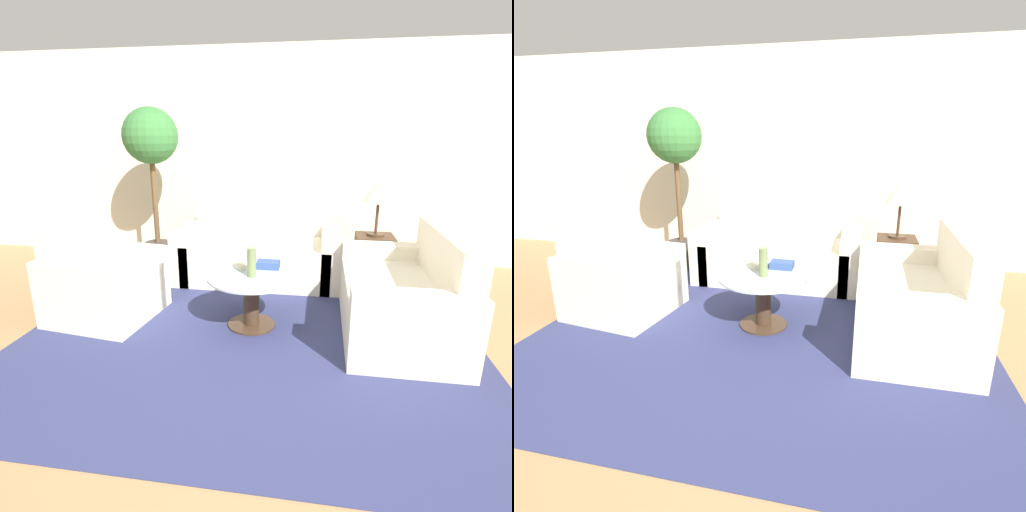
# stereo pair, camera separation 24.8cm
# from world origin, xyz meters

# --- Properties ---
(ground_plane) EXTENTS (14.00, 14.00, 0.00)m
(ground_plane) POSITION_xyz_m (0.00, 0.00, 0.00)
(ground_plane) COLOR #9E754C
(wall_back) EXTENTS (10.00, 0.06, 2.60)m
(wall_back) POSITION_xyz_m (0.00, 2.90, 1.30)
(wall_back) COLOR beige
(wall_back) RESTS_ON ground_plane
(rug) EXTENTS (3.62, 3.34, 0.01)m
(rug) POSITION_xyz_m (-0.10, 0.84, 0.00)
(rug) COLOR navy
(rug) RESTS_ON ground_plane
(sofa_main) EXTENTS (1.77, 0.90, 0.88)m
(sofa_main) POSITION_xyz_m (-0.21, 2.09, 0.29)
(sofa_main) COLOR beige
(sofa_main) RESTS_ON ground_plane
(armchair) EXTENTS (0.92, 0.92, 0.85)m
(armchair) POSITION_xyz_m (-1.47, 0.85, 0.29)
(armchair) COLOR beige
(armchair) RESTS_ON ground_plane
(loveseat) EXTENTS (0.86, 1.45, 0.87)m
(loveseat) POSITION_xyz_m (1.17, 0.93, 0.29)
(loveseat) COLOR beige
(loveseat) RESTS_ON ground_plane
(coffee_table) EXTENTS (0.74, 0.74, 0.45)m
(coffee_table) POSITION_xyz_m (-0.10, 0.84, 0.29)
(coffee_table) COLOR #422D1E
(coffee_table) RESTS_ON ground_plane
(side_table) EXTENTS (0.40, 0.40, 0.54)m
(side_table) POSITION_xyz_m (1.05, 2.07, 0.27)
(side_table) COLOR #422D1E
(side_table) RESTS_ON ground_plane
(table_lamp) EXTENTS (0.31, 0.31, 0.61)m
(table_lamp) POSITION_xyz_m (1.05, 2.07, 1.01)
(table_lamp) COLOR #422D1E
(table_lamp) RESTS_ON side_table
(potted_plant) EXTENTS (0.62, 0.62, 1.87)m
(potted_plant) POSITION_xyz_m (-1.45, 2.15, 1.38)
(potted_plant) COLOR #3D3833
(potted_plant) RESTS_ON ground_plane
(vase) EXTENTS (0.07, 0.07, 0.24)m
(vase) POSITION_xyz_m (-0.09, 0.84, 0.57)
(vase) COLOR #6B7A4C
(vase) RESTS_ON coffee_table
(bowl) EXTENTS (0.20, 0.20, 0.05)m
(bowl) POSITION_xyz_m (-0.19, 1.07, 0.47)
(bowl) COLOR beige
(bowl) RESTS_ON coffee_table
(book_stack) EXTENTS (0.20, 0.14, 0.06)m
(book_stack) POSITION_xyz_m (0.02, 1.08, 0.48)
(book_stack) COLOR #334C8C
(book_stack) RESTS_ON coffee_table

